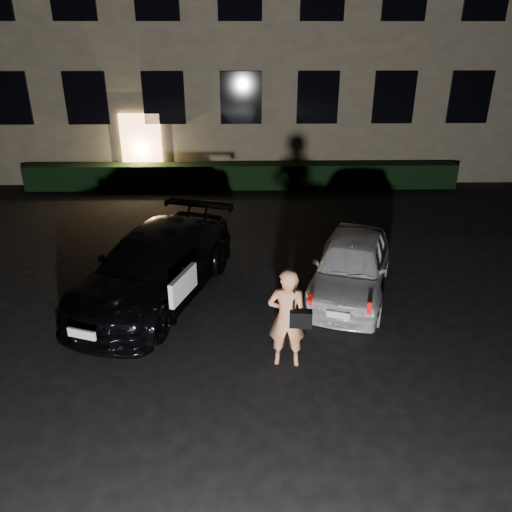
{
  "coord_description": "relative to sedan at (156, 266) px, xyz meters",
  "views": [
    {
      "loc": [
        0.15,
        -6.59,
        5.11
      ],
      "look_at": [
        0.32,
        2.0,
        1.2
      ],
      "focal_mm": 35.0,
      "sensor_mm": 36.0,
      "label": 1
    }
  ],
  "objects": [
    {
      "name": "building",
      "position": [
        1.72,
        12.33,
        5.3
      ],
      "size": [
        20.0,
        8.11,
        12.0
      ],
      "color": "#685D4A",
      "rests_on": "ground"
    },
    {
      "name": "man",
      "position": [
        2.52,
        -2.37,
        0.18
      ],
      "size": [
        0.73,
        0.47,
        1.75
      ],
      "rotation": [
        0.0,
        0.0,
        3.06
      ],
      "color": "tan",
      "rests_on": "ground"
    },
    {
      "name": "hatch",
      "position": [
        4.05,
        0.08,
        -0.08
      ],
      "size": [
        2.55,
        3.96,
        1.25
      ],
      "rotation": [
        0.0,
        0.0,
        -0.31
      ],
      "color": "silver",
      "rests_on": "ground"
    },
    {
      "name": "sedan",
      "position": [
        0.0,
        0.0,
        0.0
      ],
      "size": [
        3.43,
        5.22,
        1.4
      ],
      "rotation": [
        0.0,
        0.0,
        -0.33
      ],
      "color": "black",
      "rests_on": "ground"
    },
    {
      "name": "ground",
      "position": [
        1.72,
        -2.66,
        -0.7
      ],
      "size": [
        80.0,
        80.0,
        0.0
      ],
      "primitive_type": "plane",
      "color": "black",
      "rests_on": "ground"
    },
    {
      "name": "hedge",
      "position": [
        1.72,
        7.84,
        -0.28
      ],
      "size": [
        15.0,
        0.7,
        0.85
      ],
      "primitive_type": "cube",
      "color": "black",
      "rests_on": "ground"
    }
  ]
}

